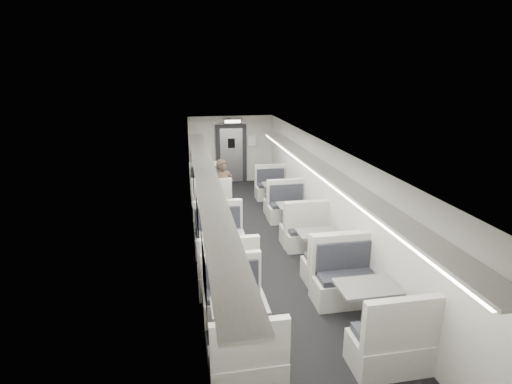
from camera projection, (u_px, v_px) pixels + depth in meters
name	position (u px, v px, depth m)	size (l,w,h in m)	color
room	(264.00, 202.00, 8.75)	(3.24, 12.24, 2.64)	black
booth_left_a	(210.00, 196.00, 11.82)	(1.08, 2.20, 1.18)	silver
booth_left_b	(214.00, 217.00, 10.17)	(1.05, 2.14, 1.14)	silver
booth_left_c	(223.00, 253.00, 8.12)	(1.10, 2.23, 1.19)	silver
booth_left_d	(240.00, 325.00, 5.90)	(1.00, 2.03, 1.09)	silver
booth_right_a	(276.00, 194.00, 12.04)	(0.99, 2.00, 1.07)	silver
booth_right_b	(295.00, 218.00, 10.12)	(1.03, 2.10, 1.12)	silver
booth_right_c	(317.00, 247.00, 8.48)	(1.00, 2.03, 1.09)	silver
booth_right_d	(365.00, 307.00, 6.26)	(1.12, 2.28, 1.22)	silver
passenger	(223.00, 189.00, 10.91)	(0.61, 0.40, 1.67)	black
window_a	(191.00, 163.00, 11.65)	(0.02, 1.18, 0.84)	black
window_b	(194.00, 184.00, 9.58)	(0.02, 1.18, 0.84)	black
window_c	(198.00, 215.00, 7.51)	(0.02, 1.18, 0.84)	black
window_d	(204.00, 271.00, 5.44)	(0.02, 1.18, 0.84)	black
luggage_rack_left	(207.00, 176.00, 8.04)	(0.46, 10.40, 0.09)	silver
luggage_rack_right	(325.00, 171.00, 8.47)	(0.46, 10.40, 0.09)	silver
vestibule_door	(231.00, 154.00, 14.37)	(1.10, 0.13, 2.10)	black
exit_sign	(232.00, 121.00, 13.55)	(0.62, 0.12, 0.16)	black
wall_notice	(252.00, 141.00, 14.35)	(0.32, 0.02, 0.40)	white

